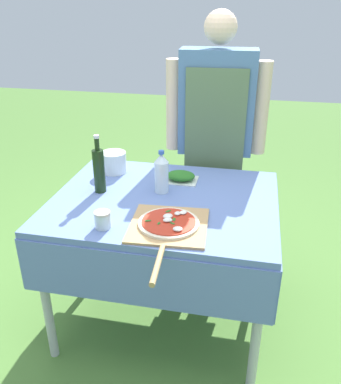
# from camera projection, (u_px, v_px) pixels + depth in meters

# --- Properties ---
(ground_plane) EXTENTS (12.00, 12.00, 0.00)m
(ground_plane) POSITION_uv_depth(u_px,v_px,m) (165.00, 315.00, 2.49)
(ground_plane) COLOR #517F38
(prep_table) EXTENTS (1.19, 0.96, 0.80)m
(prep_table) POSITION_uv_depth(u_px,v_px,m) (164.00, 214.00, 2.18)
(prep_table) COLOR #607AB7
(prep_table) RESTS_ON ground
(person_cook) EXTENTS (0.64, 0.23, 1.70)m
(person_cook) POSITION_uv_depth(u_px,v_px,m) (216.00, 128.00, 2.59)
(person_cook) COLOR #4C4C51
(person_cook) RESTS_ON ground
(pizza_on_peel) EXTENTS (0.38, 0.63, 0.05)m
(pizza_on_peel) POSITION_uv_depth(u_px,v_px,m) (168.00, 225.00, 1.86)
(pizza_on_peel) COLOR tan
(pizza_on_peel) RESTS_ON prep_table
(oil_bottle) EXTENTS (0.06, 0.06, 0.32)m
(oil_bottle) POSITION_uv_depth(u_px,v_px,m) (99.00, 170.00, 2.16)
(oil_bottle) COLOR black
(oil_bottle) RESTS_ON prep_table
(water_bottle) EXTENTS (0.08, 0.08, 0.24)m
(water_bottle) POSITION_uv_depth(u_px,v_px,m) (162.00, 173.00, 2.16)
(water_bottle) COLOR silver
(water_bottle) RESTS_ON prep_table
(herb_container) EXTENTS (0.19, 0.15, 0.06)m
(herb_container) POSITION_uv_depth(u_px,v_px,m) (181.00, 176.00, 2.33)
(herb_container) COLOR silver
(herb_container) RESTS_ON prep_table
(mixing_tub) EXTENTS (0.15, 0.15, 0.12)m
(mixing_tub) POSITION_uv_depth(u_px,v_px,m) (114.00, 162.00, 2.43)
(mixing_tub) COLOR silver
(mixing_tub) RESTS_ON prep_table
(sauce_jar) EXTENTS (0.08, 0.08, 0.08)m
(sauce_jar) POSITION_uv_depth(u_px,v_px,m) (103.00, 221.00, 1.85)
(sauce_jar) COLOR silver
(sauce_jar) RESTS_ON prep_table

